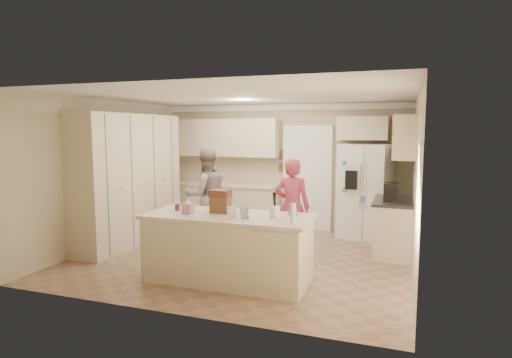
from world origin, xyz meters
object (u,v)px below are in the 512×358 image
(coffee_maker, at_px, (391,192))
(tissue_box, at_px, (188,208))
(island_base, at_px, (228,249))
(teen_girl, at_px, (292,207))
(utensil_crock, at_px, (275,212))
(refrigerator, at_px, (365,191))
(teen_boy, at_px, (206,195))
(dollhouse_body, at_px, (221,205))

(coffee_maker, xyz_separation_m, tissue_box, (-2.60, -2.00, -0.07))
(island_base, xyz_separation_m, teen_girl, (0.52, 1.48, 0.37))
(coffee_maker, relative_size, tissue_box, 2.14)
(utensil_crock, bearing_deg, island_base, -175.60)
(refrigerator, relative_size, teen_girl, 1.11)
(refrigerator, distance_m, island_base, 3.45)
(island_base, bearing_deg, teen_boy, 123.82)
(coffee_maker, height_order, utensil_crock, coffee_maker)
(utensil_crock, height_order, teen_girl, teen_girl)
(teen_boy, distance_m, teen_girl, 1.72)
(tissue_box, relative_size, teen_girl, 0.09)
(refrigerator, distance_m, teen_boy, 3.01)
(refrigerator, relative_size, coffee_maker, 6.00)
(island_base, distance_m, tissue_box, 0.79)
(refrigerator, relative_size, island_base, 0.82)
(refrigerator, height_order, island_base, refrigerator)
(refrigerator, bearing_deg, teen_girl, -110.38)
(island_base, bearing_deg, dollhouse_body, 146.31)
(island_base, distance_m, utensil_crock, 0.86)
(teen_boy, bearing_deg, utensil_crock, 93.33)
(utensil_crock, relative_size, teen_girl, 0.09)
(island_base, height_order, teen_girl, teen_girl)
(teen_boy, bearing_deg, tissue_box, 65.07)
(coffee_maker, relative_size, utensil_crock, 2.00)
(refrigerator, height_order, dollhouse_body, refrigerator)
(island_base, height_order, utensil_crock, utensil_crock)
(island_base, relative_size, teen_girl, 1.36)
(coffee_maker, bearing_deg, refrigerator, 113.77)
(dollhouse_body, distance_m, teen_girl, 1.55)
(coffee_maker, bearing_deg, teen_girl, -164.73)
(tissue_box, distance_m, teen_boy, 1.97)
(refrigerator, distance_m, utensil_crock, 3.13)
(refrigerator, distance_m, dollhouse_body, 3.40)
(dollhouse_body, xyz_separation_m, teen_boy, (-1.03, 1.66, -0.16))
(utensil_crock, height_order, tissue_box, utensil_crock)
(utensil_crock, distance_m, teen_boy, 2.51)
(teen_boy, height_order, teen_girl, teen_boy)
(coffee_maker, xyz_separation_m, teen_girl, (-1.53, -0.42, -0.26))
(refrigerator, distance_m, teen_girl, 1.87)
(coffee_maker, xyz_separation_m, dollhouse_body, (-2.20, -1.80, -0.03))
(island_base, relative_size, dollhouse_body, 8.46)
(utensil_crock, distance_m, tissue_box, 1.21)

